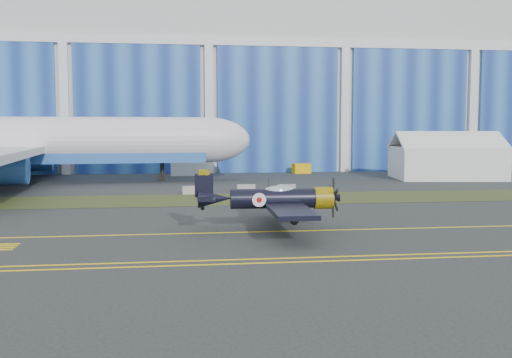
{
  "coord_description": "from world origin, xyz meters",
  "views": [
    {
      "loc": [
        -5.41,
        -45.57,
        7.23
      ],
      "look_at": [
        1.39,
        4.49,
        2.86
      ],
      "focal_mm": 42.0,
      "sensor_mm": 36.0,
      "label": 1
    }
  ],
  "objects": [
    {
      "name": "ground",
      "position": [
        0.0,
        0.0,
        0.0
      ],
      "size": [
        260.0,
        260.0,
        0.0
      ],
      "primitive_type": "plane",
      "color": "#2D3233",
      "rests_on": "ground"
    },
    {
      "name": "grass_median",
      "position": [
        0.0,
        14.0,
        0.02
      ],
      "size": [
        260.0,
        10.0,
        0.02
      ],
      "primitive_type": "cube",
      "color": "#475128",
      "rests_on": "ground"
    },
    {
      "name": "hangar",
      "position": [
        0.0,
        71.79,
        14.96
      ],
      "size": [
        220.0,
        45.7,
        30.0
      ],
      "color": "silver",
      "rests_on": "ground"
    },
    {
      "name": "taxiway_centreline",
      "position": [
        0.0,
        -5.0,
        0.01
      ],
      "size": [
        200.0,
        0.2,
        0.02
      ],
      "primitive_type": "cube",
      "color": "yellow",
      "rests_on": "ground"
    },
    {
      "name": "edge_line_near",
      "position": [
        0.0,
        -14.5,
        0.01
      ],
      "size": [
        80.0,
        0.2,
        0.02
      ],
      "primitive_type": "cube",
      "color": "yellow",
      "rests_on": "ground"
    },
    {
      "name": "edge_line_far",
      "position": [
        0.0,
        -13.5,
        0.01
      ],
      "size": [
        80.0,
        0.2,
        0.02
      ],
      "primitive_type": "cube",
      "color": "yellow",
      "rests_on": "ground"
    },
    {
      "name": "warbird",
      "position": [
        1.39,
        -4.51,
        2.26
      ],
      "size": [
        11.77,
        14.06,
        4.08
      ],
      "rotation": [
        0.0,
        0.0,
        -0.03
      ],
      "color": "black",
      "rests_on": "ground"
    },
    {
      "name": "jetliner",
      "position": [
        -26.43,
        34.43,
        12.2
      ],
      "size": [
        73.84,
        63.97,
        24.39
      ],
      "rotation": [
        0.0,
        0.0,
        0.07
      ],
      "color": "silver",
      "rests_on": "ground"
    },
    {
      "name": "tent",
      "position": [
        32.53,
        34.3,
        3.35
      ],
      "size": [
        15.75,
        12.46,
        6.71
      ],
      "rotation": [
        0.0,
        0.0,
        -0.14
      ],
      "color": "silver",
      "rests_on": "ground"
    },
    {
      "name": "shipping_container",
      "position": [
        -3.31,
        44.86,
        1.18
      ],
      "size": [
        5.52,
        2.4,
        2.35
      ],
      "primitive_type": "cube",
      "rotation": [
        0.0,
        0.0,
        0.04
      ],
      "color": "silver",
      "rests_on": "ground"
    },
    {
      "name": "tug",
      "position": [
        14.27,
        46.38,
        0.78
      ],
      "size": [
        2.91,
        2.07,
        1.57
      ],
      "primitive_type": "cube",
      "rotation": [
        0.0,
        0.0,
        0.15
      ],
      "color": "#F1AE0A",
      "rests_on": "ground"
    },
    {
      "name": "barrier_a",
      "position": [
        -3.69,
        19.04,
        0.45
      ],
      "size": [
        2.06,
        0.87,
        0.9
      ],
      "primitive_type": "cube",
      "rotation": [
        0.0,
        0.0,
        0.14
      ],
      "color": "#979A91",
      "rests_on": "ground"
    },
    {
      "name": "barrier_b",
      "position": [
        2.39,
        19.99,
        0.45
      ],
      "size": [
        2.03,
        0.7,
        0.9
      ],
      "primitive_type": "cube",
      "rotation": [
        0.0,
        0.0,
        -0.05
      ],
      "color": "#9C9296",
      "rests_on": "ground"
    },
    {
      "name": "barrier_c",
      "position": [
        6.86,
        19.54,
        0.45
      ],
      "size": [
        2.02,
        0.67,
        0.9
      ],
      "primitive_type": "cube",
      "rotation": [
        0.0,
        0.0,
        -0.04
      ],
      "color": "gray",
      "rests_on": "ground"
    }
  ]
}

